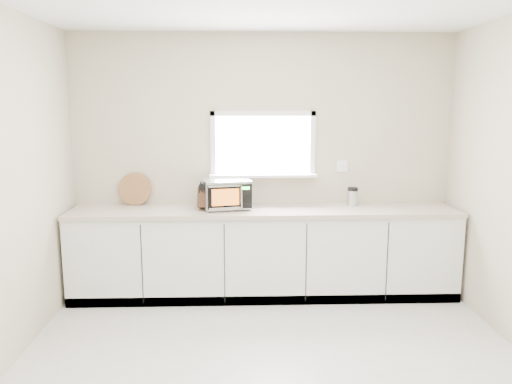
{
  "coord_description": "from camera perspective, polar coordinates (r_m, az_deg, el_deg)",
  "views": [
    {
      "loc": [
        -0.25,
        -3.27,
        1.97
      ],
      "look_at": [
        -0.09,
        1.55,
        1.12
      ],
      "focal_mm": 35.0,
      "sensor_mm": 36.0,
      "label": 1
    }
  ],
  "objects": [
    {
      "name": "cabinets",
      "position": [
        5.2,
        0.92,
        -7.09
      ],
      "size": [
        3.92,
        0.6,
        0.88
      ],
      "primitive_type": "cube",
      "color": "white",
      "rests_on": "ground"
    },
    {
      "name": "countertop",
      "position": [
        5.08,
        0.94,
        -2.16
      ],
      "size": [
        3.92,
        0.64,
        0.04
      ],
      "primitive_type": "cube",
      "color": "#B5A395",
      "rests_on": "cabinets"
    },
    {
      "name": "coffee_grinder",
      "position": [
        5.33,
        10.98,
        -0.49
      ],
      "size": [
        0.13,
        0.13,
        0.19
      ],
      "rotation": [
        0.0,
        0.0,
        0.15
      ],
      "color": "#B7BABF",
      "rests_on": "countertop"
    },
    {
      "name": "back_wall",
      "position": [
        5.3,
        0.79,
        3.44
      ],
      "size": [
        4.0,
        0.17,
        2.7
      ],
      "color": "#B4AC8F",
      "rests_on": "ground"
    },
    {
      "name": "ground",
      "position": [
        3.82,
        2.24,
        -21.0
      ],
      "size": [
        4.0,
        4.0,
        0.0
      ],
      "primitive_type": "plane",
      "color": "beige",
      "rests_on": "ground"
    },
    {
      "name": "microwave",
      "position": [
        5.07,
        -3.35,
        -0.18
      ],
      "size": [
        0.52,
        0.45,
        0.3
      ],
      "rotation": [
        0.0,
        0.0,
        0.2
      ],
      "color": "black",
      "rests_on": "countertop"
    },
    {
      "name": "cutting_board",
      "position": [
        5.39,
        -13.65,
        0.34
      ],
      "size": [
        0.34,
        0.08,
        0.34
      ],
      "primitive_type": "cylinder",
      "rotation": [
        1.4,
        0.0,
        0.0
      ],
      "color": "olive",
      "rests_on": "countertop"
    },
    {
      "name": "knife_block",
      "position": [
        5.06,
        -6.03,
        -0.59
      ],
      "size": [
        0.12,
        0.21,
        0.29
      ],
      "rotation": [
        0.0,
        0.0,
        -0.14
      ],
      "color": "#49251A",
      "rests_on": "countertop"
    }
  ]
}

